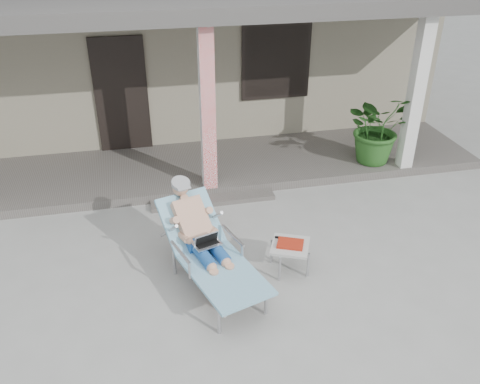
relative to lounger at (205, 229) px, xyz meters
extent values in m
plane|color=#9E9E99|center=(0.41, 0.06, -0.76)|extent=(60.00, 60.00, 0.00)
cube|color=gray|center=(0.41, 6.56, 0.74)|extent=(10.00, 5.00, 3.00)
cube|color=black|center=(-0.89, 4.03, 0.44)|extent=(0.95, 0.06, 2.10)
cube|color=black|center=(2.01, 4.03, 0.89)|extent=(1.20, 0.06, 1.30)
cube|color=black|center=(2.01, 4.02, 0.89)|extent=(1.32, 0.05, 1.42)
cube|color=#605B56|center=(0.41, 3.06, -0.69)|extent=(10.00, 2.00, 0.15)
cube|color=red|center=(0.41, 2.21, 0.69)|extent=(0.22, 0.22, 2.61)
cube|color=silver|center=(3.91, 2.21, 0.69)|extent=(0.22, 0.22, 2.61)
cube|color=#474442|center=(0.41, 3.06, 2.12)|extent=(10.00, 2.30, 0.24)
cube|color=#605B56|center=(0.41, 1.91, -0.72)|extent=(2.00, 0.30, 0.07)
cylinder|color=#B7B7BC|center=(-0.01, -0.97, -0.58)|extent=(0.04, 0.04, 0.37)
cylinder|color=#B7B7BC|center=(0.58, -0.79, -0.58)|extent=(0.04, 0.04, 0.37)
cylinder|color=#B7B7BC|center=(-0.39, 0.20, -0.58)|extent=(0.04, 0.04, 0.37)
cylinder|color=#B7B7BC|center=(0.20, 0.39, -0.58)|extent=(0.04, 0.04, 0.37)
cube|color=#B7B7BC|center=(0.14, -0.45, -0.38)|extent=(0.96, 1.34, 0.03)
cube|color=#7BA3BF|center=(0.14, -0.45, -0.36)|extent=(1.06, 1.41, 0.04)
cube|color=#B7B7BC|center=(-0.13, 0.39, -0.15)|extent=(0.76, 0.74, 0.49)
cube|color=#7BA3BF|center=(-0.13, 0.39, -0.11)|extent=(0.88, 0.83, 0.55)
cylinder|color=#98989B|center=(-0.21, 0.66, 0.32)|extent=(0.30, 0.31, 0.13)
cube|color=silver|center=(0.01, -0.04, -0.19)|extent=(0.38, 0.32, 0.23)
cube|color=#BABAB4|center=(1.09, -0.04, -0.38)|extent=(0.62, 0.62, 0.04)
cylinder|color=#B7B7BC|center=(0.90, -0.23, -0.58)|extent=(0.03, 0.03, 0.36)
cylinder|color=#B7B7BC|center=(1.28, -0.23, -0.58)|extent=(0.03, 0.03, 0.36)
cylinder|color=#B7B7BC|center=(0.90, 0.15, -0.58)|extent=(0.03, 0.03, 0.36)
cylinder|color=#B7B7BC|center=(1.28, 0.15, -0.58)|extent=(0.03, 0.03, 0.36)
cube|color=#A62411|center=(1.09, -0.04, -0.35)|extent=(0.40, 0.36, 0.03)
cube|color=black|center=(1.09, 0.08, -0.36)|extent=(0.31, 0.15, 0.03)
imported|color=#26591E|center=(3.48, 2.53, 0.03)|extent=(1.32, 1.20, 1.29)
camera|label=1|loc=(-0.68, -5.13, 3.41)|focal=38.00mm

